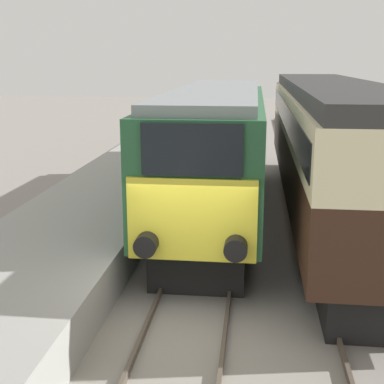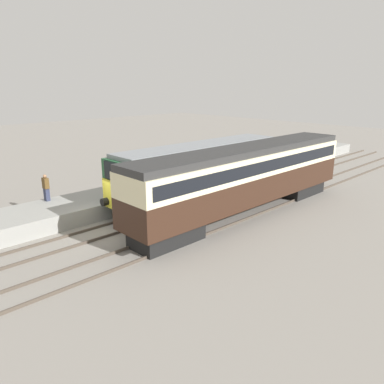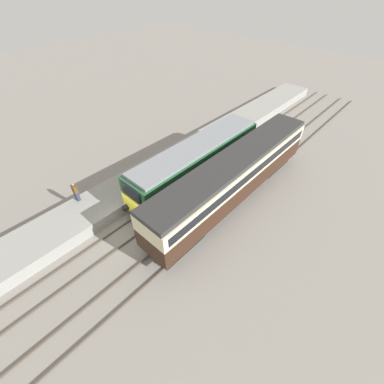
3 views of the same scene
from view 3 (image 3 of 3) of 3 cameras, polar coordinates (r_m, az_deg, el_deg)
The scene contains 7 objects.
ground_plane at distance 19.21m, azimuth -13.35°, elevation -8.13°, with size 120.00×120.00×0.00m, color gray.
platform_left at distance 24.49m, azimuth -3.38°, elevation 7.16°, with size 3.50×50.00×0.95m.
rails_near_track at distance 21.24m, azimuth -2.75°, elevation -0.56°, with size 1.51×60.00×0.14m.
rails_far_track at distance 19.63m, azimuth 4.38°, elevation -5.06°, with size 1.50×60.00×0.14m.
locomotive at distance 21.10m, azimuth 1.06°, elevation 6.52°, with size 2.70×13.38×3.93m.
passenger_carriage at distance 19.57m, azimuth 9.37°, elevation 3.81°, with size 2.75×16.83×4.13m.
person_on_platform at distance 20.81m, azimuth -24.45°, elevation 0.00°, with size 0.44×0.26×1.59m.
Camera 3 is at (11.33, -5.90, 14.34)m, focal length 24.00 mm.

